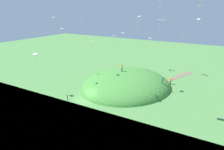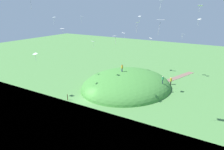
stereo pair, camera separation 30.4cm
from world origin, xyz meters
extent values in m
plane|color=#4D8341|center=(0.00, 0.00, 0.00)|extent=(160.00, 160.00, 0.00)
ellipsoid|color=#418537|center=(10.48, -3.05, 0.00)|extent=(21.86, 19.06, 7.39)
cube|color=#775D50|center=(23.36, -10.50, 0.02)|extent=(14.36, 5.54, 0.04)
cube|color=navy|center=(9.78, -2.25, 4.06)|extent=(0.25, 0.16, 0.77)
cylinder|color=gold|center=(9.78, -2.25, 4.74)|extent=(0.47, 0.47, 0.61)
sphere|color=brown|center=(9.78, -2.25, 5.16)|extent=(0.23, 0.23, 0.23)
cube|color=black|center=(17.44, -10.84, 0.43)|extent=(0.30, 0.27, 0.85)
cylinder|color=gold|center=(17.44, -10.84, 1.19)|extent=(0.67, 0.67, 0.68)
sphere|color=beige|center=(17.44, -10.84, 1.66)|extent=(0.26, 0.26, 0.26)
cube|color=#27374D|center=(11.48, -10.89, 2.45)|extent=(0.29, 0.24, 0.77)
cylinder|color=#308D51|center=(11.48, -10.89, 3.14)|extent=(0.62, 0.62, 0.61)
sphere|color=beige|center=(11.48, -10.89, 3.56)|extent=(0.23, 0.23, 0.23)
cube|color=silver|center=(1.16, -5.58, 12.54)|extent=(0.68, 0.49, 0.08)
cylinder|color=silver|center=(1.05, -5.86, 11.81)|extent=(0.08, 0.07, 1.14)
cube|color=white|center=(4.59, 9.69, 12.68)|extent=(0.91, 0.89, 0.06)
cylinder|color=white|center=(4.88, 9.80, 12.07)|extent=(0.14, 0.04, 0.86)
cylinder|color=white|center=(-4.21, 7.95, 17.52)|extent=(0.10, 0.07, 1.53)
cube|color=white|center=(14.25, 12.18, 14.81)|extent=(1.29, 1.26, 0.28)
cylinder|color=white|center=(14.23, 12.28, 13.91)|extent=(0.04, 0.12, 1.26)
cube|color=white|center=(20.85, -6.09, 18.58)|extent=(0.70, 0.94, 0.03)
cylinder|color=white|center=(20.80, -5.98, 17.42)|extent=(0.06, 0.31, 1.87)
cube|color=silver|center=(23.82, -11.06, 10.95)|extent=(0.99, 0.98, 0.09)
cylinder|color=silver|center=(23.69, -10.81, 10.34)|extent=(0.05, 0.04, 0.82)
cube|color=white|center=(22.11, -0.15, 14.86)|extent=(0.52, 0.71, 0.15)
cylinder|color=white|center=(22.35, -0.20, 14.10)|extent=(0.17, 0.16, 1.17)
cube|color=white|center=(24.91, -2.26, 9.17)|extent=(1.27, 1.04, 0.28)
cylinder|color=white|center=(24.81, -2.49, 8.01)|extent=(0.12, 0.15, 1.78)
cube|color=white|center=(-3.88, 8.60, 8.82)|extent=(0.83, 1.06, 0.23)
cylinder|color=white|center=(-4.07, 8.36, 8.05)|extent=(0.09, 0.18, 1.06)
cube|color=white|center=(14.10, -16.11, 17.39)|extent=(0.62, 0.85, 0.21)
cylinder|color=white|center=(13.97, -16.01, 16.71)|extent=(0.15, 0.12, 0.96)
cube|color=white|center=(4.16, 1.17, 10.71)|extent=(0.84, 1.00, 0.14)
cylinder|color=white|center=(4.04, 1.04, 9.95)|extent=(0.04, 0.16, 1.09)
cube|color=white|center=(7.60, -6.69, 14.42)|extent=(0.92, 0.64, 0.22)
cylinder|color=white|center=(7.40, -6.61, 13.37)|extent=(0.28, 0.17, 1.65)
cube|color=white|center=(24.11, -14.23, 14.46)|extent=(1.01, 1.04, 0.21)
cylinder|color=white|center=(24.06, -14.05, 13.56)|extent=(0.16, 0.19, 1.36)
cube|color=white|center=(1.86, 8.97, 15.19)|extent=(0.64, 0.74, 0.10)
cylinder|color=white|center=(1.66, 8.86, 14.36)|extent=(0.13, 0.17, 1.35)
cube|color=silver|center=(-2.06, -14.66, 15.60)|extent=(0.93, 1.20, 0.06)
cylinder|color=silver|center=(-2.16, -14.50, 14.48)|extent=(0.04, 0.29, 1.68)
cube|color=white|center=(12.90, -0.73, 11.62)|extent=(1.12, 1.01, 0.18)
cylinder|color=white|center=(13.09, -0.93, 10.89)|extent=(0.04, 0.16, 1.00)
cylinder|color=brown|center=(-1.83, 3.10, 0.61)|extent=(0.14, 0.14, 1.21)
camera|label=1|loc=(-30.89, -24.84, 17.29)|focal=35.75mm
camera|label=2|loc=(-30.73, -25.10, 17.29)|focal=35.75mm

